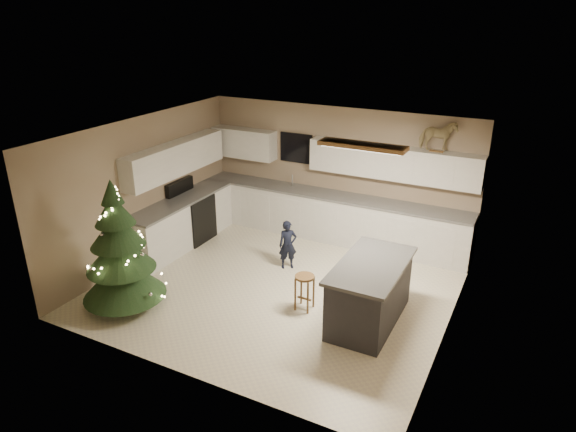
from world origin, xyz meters
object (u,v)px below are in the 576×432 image
Objects in this scene: christmas_tree at (120,256)px; rocking_horse at (438,136)px; toddler at (288,245)px; island at (370,292)px; bar_stool at (305,284)px.

rocking_horse is (3.75, 3.92, 1.42)m from christmas_tree.
rocking_horse reaches higher than toddler.
island is 2.53× the size of rocking_horse.
island is 1.00m from bar_stool.
toddler is at bearing 152.57° from island.
island is at bearing 153.92° from rocking_horse.
toddler is at bearing 127.81° from bar_stool.
christmas_tree reaches higher than island.
bar_stool is at bearing 135.03° from rocking_horse.
bar_stool is (-0.99, -0.14, -0.05)m from island.
rocking_horse is at bearing 65.88° from bar_stool.
toddler reaches higher than bar_stool.
bar_stool is 0.65× the size of toddler.
island is at bearing 8.19° from bar_stool.
christmas_tree is at bearing -163.66° from toddler.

